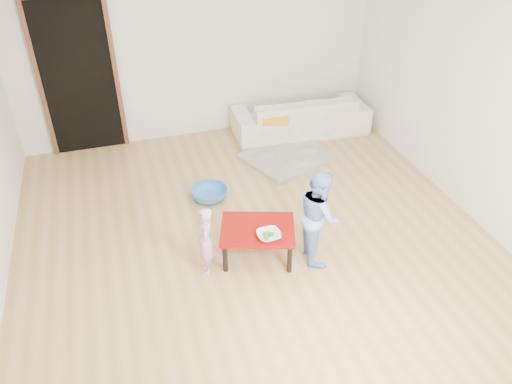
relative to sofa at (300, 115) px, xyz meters
name	(u,v)px	position (x,y,z in m)	size (l,w,h in m)	color
floor	(251,231)	(-1.38, -2.05, -0.29)	(5.00, 5.00, 0.01)	#B0894B
back_wall	(197,46)	(-1.38, 0.45, 1.01)	(5.00, 0.02, 2.60)	white
right_wall	(470,94)	(1.12, -2.05, 1.01)	(0.02, 5.00, 2.60)	white
doorway	(78,79)	(-2.98, 0.43, 0.74)	(1.02, 0.08, 2.11)	brown
sofa	(300,115)	(0.00, 0.00, 0.00)	(1.96, 0.77, 0.57)	white
cushion	(273,116)	(-0.50, -0.22, 0.14)	(0.41, 0.36, 0.11)	orange
red_table	(258,242)	(-1.43, -2.47, -0.10)	(0.73, 0.55, 0.37)	maroon
bowl	(269,235)	(-1.37, -2.64, 0.11)	(0.23, 0.23, 0.06)	white
broccoli	(269,235)	(-1.37, -2.64, 0.11)	(0.12, 0.12, 0.06)	#2D5919
child_pink	(205,241)	(-1.98, -2.52, 0.08)	(0.27, 0.18, 0.74)	pink
child_blue	(319,215)	(-0.84, -2.62, 0.22)	(0.49, 0.38, 1.01)	#68A6F3
basin	(209,194)	(-1.68, -1.30, -0.22)	(0.45, 0.45, 0.14)	#3177BC
blanket	(288,156)	(-0.43, -0.67, -0.26)	(1.09, 0.91, 0.05)	#B3B19E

